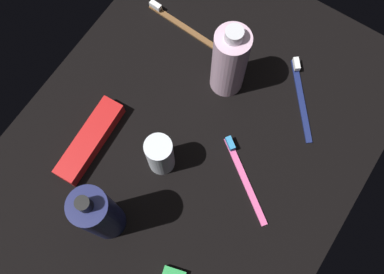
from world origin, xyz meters
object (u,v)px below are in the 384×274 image
lotion_bottle (99,214)px  toothpaste_box_red (90,140)px  deodorant_stick (160,155)px  toothbrush_brown (180,23)px  toothbrush_pink (243,175)px  bodywash_bottle (229,62)px  toothbrush_navy (301,94)px

lotion_bottle → toothpaste_box_red: 17.61cm
toothpaste_box_red → deodorant_stick: bearing=-76.1°
toothbrush_brown → toothpaste_box_red: bearing=-179.4°
lotion_bottle → toothbrush_brown: (41.69, 12.26, -8.82)cm
toothbrush_pink → toothbrush_brown: same height
bodywash_bottle → toothbrush_brown: (5.92, 15.35, -8.26)cm
toothbrush_brown → toothbrush_navy: bearing=-90.5°
toothbrush_pink → toothpaste_box_red: (-10.61, 27.97, 0.99)cm
bodywash_bottle → toothbrush_navy: 17.32cm
deodorant_stick → toothpaste_box_red: deodorant_stick is taller
bodywash_bottle → lotion_bottle: bearing=175.1°
bodywash_bottle → deodorant_stick: (-21.12, 1.33, -3.53)cm
bodywash_bottle → toothpaste_box_red: (-25.41, 14.99, -7.26)cm
lotion_bottle → bodywash_bottle: 35.90cm
toothpaste_box_red → lotion_bottle: bearing=-134.5°
bodywash_bottle → toothbrush_brown: bodywash_bottle is taller
bodywash_bottle → deodorant_stick: bearing=176.4°
lotion_bottle → deodorant_stick: lotion_bottle is taller
bodywash_bottle → toothbrush_navy: bodywash_bottle is taller
bodywash_bottle → toothpaste_box_red: 30.38cm
bodywash_bottle → toothbrush_brown: bearing=68.9°
lotion_bottle → toothpaste_box_red: bearing=49.0°
toothbrush_navy → toothpaste_box_red: size_ratio=0.84×
lotion_bottle → toothpaste_box_red: size_ratio=1.21×
toothbrush_navy → toothbrush_pink: (-20.45, 1.16, 0.00)cm
lotion_bottle → deodorant_stick: bearing=-6.8°
deodorant_stick → bodywash_bottle: bearing=-3.6°
deodorant_stick → toothpaste_box_red: 14.79cm
lotion_bottle → deodorant_stick: (14.65, -1.75, -4.09)cm
lotion_bottle → toothbrush_navy: (41.42, -17.22, -8.82)cm
toothbrush_navy → toothbrush_pink: bearing=176.7°
lotion_bottle → toothbrush_brown: 44.34cm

